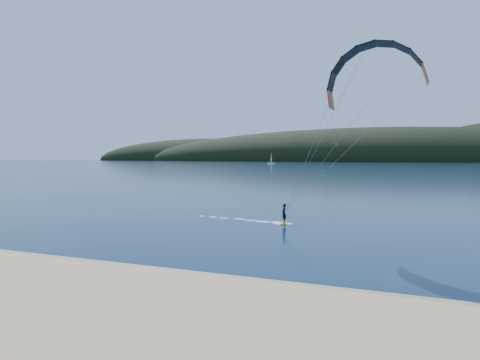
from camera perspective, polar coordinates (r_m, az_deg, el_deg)
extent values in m
plane|color=#071D39|center=(21.74, -20.00, -14.40)|extent=(1800.00, 1800.00, 0.00)
cube|color=#967957|center=(25.11, -12.96, -11.81)|extent=(220.00, 2.50, 0.10)
ellipsoid|color=black|center=(738.15, 17.11, 2.37)|extent=(840.00, 280.00, 110.00)
ellipsoid|color=black|center=(887.61, -4.29, 2.58)|extent=(520.00, 220.00, 90.00)
cube|color=gold|center=(42.33, 5.81, -5.68)|extent=(0.75, 1.57, 0.09)
imported|color=black|center=(42.20, 5.82, -4.39)|extent=(0.56, 0.75, 1.86)
cylinder|color=gray|center=(38.69, 11.44, 3.09)|extent=(0.02, 0.02, 13.86)
cube|color=gold|center=(219.10, 11.39, 1.27)|extent=(1.06, 1.19, 0.07)
imported|color=black|center=(219.08, 11.40, 1.47)|extent=(0.89, 0.92, 1.49)
cylinder|color=gray|center=(215.75, 11.69, 2.85)|extent=(0.02, 0.02, 11.76)
cube|color=white|center=(435.18, 4.13, 2.21)|extent=(7.81, 3.44, 1.32)
cylinder|color=white|center=(435.14, 4.13, 2.89)|extent=(0.19, 0.19, 10.38)
cube|color=white|center=(436.38, 4.19, 2.89)|extent=(0.38, 2.44, 7.55)
cube|color=white|center=(433.69, 4.07, 2.64)|extent=(0.31, 1.88, 4.72)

